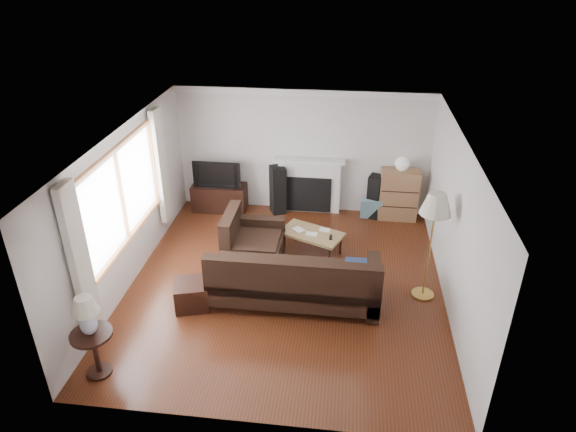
# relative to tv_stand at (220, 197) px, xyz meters

# --- Properties ---
(room) EXTENTS (5.10, 5.60, 2.54)m
(room) POSITION_rel_tv_stand_xyz_m (1.68, -2.47, 0.98)
(room) COLOR #522412
(room) RESTS_ON ground
(window) EXTENTS (0.12, 2.74, 1.54)m
(window) POSITION_rel_tv_stand_xyz_m (-0.77, -2.67, 1.28)
(window) COLOR brown
(window) RESTS_ON room
(curtain_near) EXTENTS (0.10, 0.35, 2.10)m
(curtain_near) POSITION_rel_tv_stand_xyz_m (-0.72, -4.19, 1.13)
(curtain_near) COLOR beige
(curtain_near) RESTS_ON room
(curtain_far) EXTENTS (0.10, 0.35, 2.10)m
(curtain_far) POSITION_rel_tv_stand_xyz_m (-0.72, -1.15, 1.13)
(curtain_far) COLOR beige
(curtain_far) RESTS_ON room
(fireplace) EXTENTS (1.40, 0.26, 1.15)m
(fireplace) POSITION_rel_tv_stand_xyz_m (1.83, 0.17, 0.30)
(fireplace) COLOR white
(fireplace) RESTS_ON room
(tv_stand) EXTENTS (1.09, 0.49, 0.55)m
(tv_stand) POSITION_rel_tv_stand_xyz_m (0.00, 0.00, 0.00)
(tv_stand) COLOR black
(tv_stand) RESTS_ON ground
(television) EXTENTS (0.96, 0.13, 0.55)m
(television) POSITION_rel_tv_stand_xyz_m (0.00, 0.00, 0.55)
(television) COLOR black
(television) RESTS_ON tv_stand
(speaker_left) EXTENTS (0.38, 0.41, 0.99)m
(speaker_left) POSITION_rel_tv_stand_xyz_m (1.21, 0.04, 0.22)
(speaker_left) COLOR black
(speaker_left) RESTS_ON ground
(speaker_right) EXTENTS (0.32, 0.36, 0.89)m
(speaker_right) POSITION_rel_tv_stand_xyz_m (3.15, 0.07, 0.17)
(speaker_right) COLOR black
(speaker_right) RESTS_ON ground
(bookshelf) EXTENTS (0.75, 0.36, 1.03)m
(bookshelf) POSITION_rel_tv_stand_xyz_m (3.62, 0.06, 0.24)
(bookshelf) COLOR #976A46
(bookshelf) RESTS_ON ground
(globe_lamp) EXTENTS (0.27, 0.27, 0.27)m
(globe_lamp) POSITION_rel_tv_stand_xyz_m (3.62, 0.06, 0.90)
(globe_lamp) COLOR white
(globe_lamp) RESTS_ON bookshelf
(sectional_sofa) EXTENTS (2.78, 2.03, 0.90)m
(sectional_sofa) POSITION_rel_tv_stand_xyz_m (1.87, -2.88, 0.18)
(sectional_sofa) COLOR black
(sectional_sofa) RESTS_ON ground
(coffee_table) EXTENTS (1.21, 0.96, 0.42)m
(coffee_table) POSITION_rel_tv_stand_xyz_m (2.02, -1.46, -0.06)
(coffee_table) COLOR olive
(coffee_table) RESTS_ON ground
(footstool) EXTENTS (0.61, 0.61, 0.41)m
(footstool) POSITION_rel_tv_stand_xyz_m (0.33, -3.20, -0.07)
(footstool) COLOR black
(footstool) RESTS_ON ground
(floor_lamp) EXTENTS (0.58, 0.58, 1.78)m
(floor_lamp) POSITION_rel_tv_stand_xyz_m (3.86, -2.50, 0.62)
(floor_lamp) COLOR gold
(floor_lamp) RESTS_ON ground
(side_table) EXTENTS (0.52, 0.52, 0.65)m
(side_table) POSITION_rel_tv_stand_xyz_m (-0.47, -4.69, 0.05)
(side_table) COLOR black
(side_table) RESTS_ON ground
(table_lamp) EXTENTS (0.34, 0.34, 0.54)m
(table_lamp) POSITION_rel_tv_stand_xyz_m (-0.47, -4.69, 0.65)
(table_lamp) COLOR silver
(table_lamp) RESTS_ON side_table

